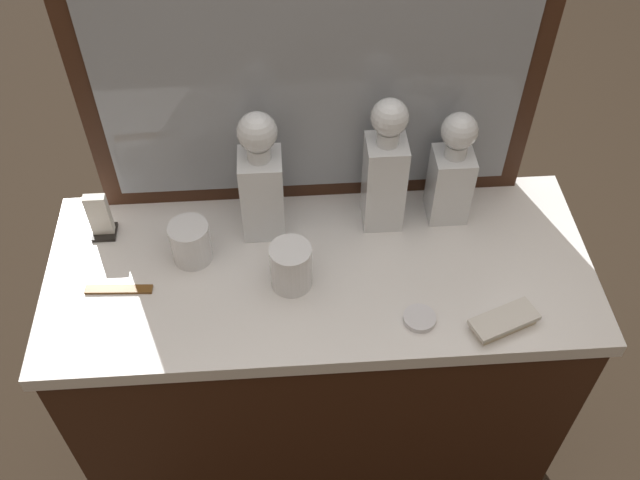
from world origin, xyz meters
name	(u,v)px	position (x,y,z in m)	size (l,w,h in m)	color
ground_plane	(320,458)	(0.00, 0.00, 0.00)	(6.00, 6.00, 0.00)	#2D2319
dresser	(320,379)	(0.00, 0.00, 0.45)	(1.12, 0.47, 0.90)	#381E11
dresser_mirror	(313,85)	(0.00, 0.22, 1.19)	(0.92, 0.03, 0.58)	#381E11
crystal_decanter_far_left	(384,176)	(0.14, 0.13, 1.02)	(0.08, 0.08, 0.32)	white
crystal_decanter_rear	(262,186)	(-0.11, 0.12, 1.02)	(0.09, 0.09, 0.30)	white
crystal_decanter_front	(451,177)	(0.28, 0.14, 1.00)	(0.08, 0.08, 0.27)	white
crystal_tumbler_left	(191,244)	(-0.26, 0.04, 0.94)	(0.08, 0.08, 0.09)	white
crystal_tumbler_far_right	(291,268)	(-0.06, -0.04, 0.94)	(0.08, 0.08, 0.10)	white
silver_brush_center	(504,322)	(0.34, -0.17, 0.91)	(0.14, 0.10, 0.02)	#B7A88C
porcelain_dish	(419,318)	(0.18, -0.15, 0.90)	(0.06, 0.06, 0.01)	silver
tortoiseshell_comb	(119,289)	(-0.41, -0.04, 0.90)	(0.13, 0.03, 0.01)	brown
napkin_holder	(100,219)	(-0.45, 0.12, 0.94)	(0.05, 0.05, 0.11)	black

